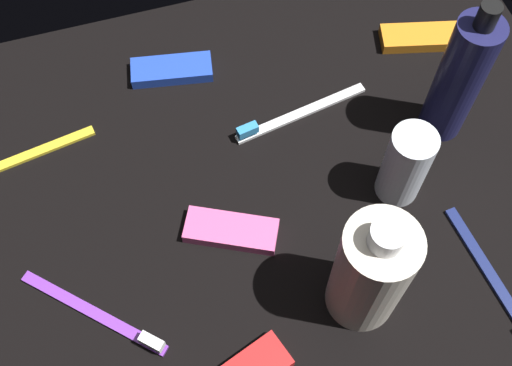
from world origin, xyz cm
name	(u,v)px	position (x,y,z in cm)	size (l,w,h in cm)	color
ground_plane	(256,197)	(0.00, 0.00, -0.60)	(84.00, 64.00, 1.20)	black
lotion_bottle	(459,79)	(-24.73, -2.96, 9.08)	(5.24, 5.24, 20.41)	#1D1E4D
bodywash_bottle	(371,272)	(-7.01, 15.19, 7.97)	(7.35, 7.35, 17.67)	silver
deodorant_stick	(405,165)	(-16.06, 3.90, 5.42)	(5.04, 5.04, 10.83)	silver
toothbrush_yellow	(13,160)	(26.63, -12.73, 0.61)	(17.95, 4.15, 2.10)	yellow
toothbrush_white	(293,115)	(-7.65, -9.14, 0.61)	(17.94, 4.24, 2.10)	white
toothbrush_purple	(101,316)	(19.87, 9.32, 0.61)	(13.75, 13.40, 2.10)	purple
toothbrush_navy	(499,286)	(-21.86, 18.47, 0.61)	(3.06, 18.03, 2.10)	navy
snack_bar_pink	(231,231)	(4.09, 3.86, 0.75)	(10.40, 4.00, 1.50)	#E55999
snack_bar_blue	(172,70)	(5.26, -20.29, 0.75)	(10.40, 4.00, 1.50)	blue
snack_bar_orange	(420,37)	(-27.76, -15.98, 0.75)	(10.40, 4.00, 1.50)	orange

